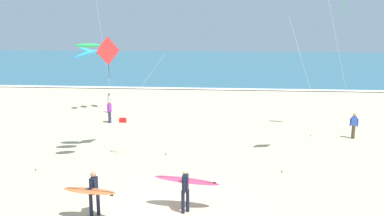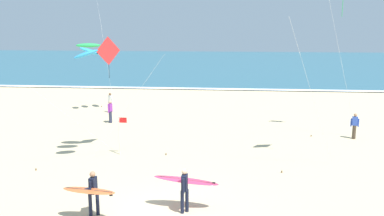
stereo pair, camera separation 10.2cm
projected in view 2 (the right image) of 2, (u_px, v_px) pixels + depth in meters
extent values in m
plane|color=#D1BA8E|center=(170.00, 215.00, 15.23)|extent=(160.00, 160.00, 0.00)
cube|color=#2D6075|center=(220.00, 63.00, 73.16)|extent=(160.00, 60.00, 0.08)
cube|color=white|center=(211.00, 89.00, 44.19)|extent=(160.00, 1.11, 0.01)
cylinder|color=black|center=(182.00, 202.00, 15.31)|extent=(0.13, 0.13, 0.88)
cylinder|color=black|center=(187.00, 201.00, 15.44)|extent=(0.13, 0.13, 0.88)
cube|color=black|center=(185.00, 182.00, 15.23)|extent=(0.22, 0.35, 0.60)
cube|color=white|center=(182.00, 181.00, 15.24)|extent=(0.02, 0.20, 0.32)
sphere|color=tan|center=(185.00, 172.00, 15.15)|extent=(0.21, 0.21, 0.21)
cylinder|color=black|center=(183.00, 186.00, 15.02)|extent=(0.09, 0.09, 0.56)
cylinder|color=black|center=(186.00, 177.00, 15.43)|extent=(0.09, 0.09, 0.26)
cylinder|color=black|center=(184.00, 180.00, 15.55)|extent=(0.26, 0.09, 0.14)
ellipsoid|color=#D83359|center=(186.00, 180.00, 15.59)|extent=(2.51, 0.71, 0.26)
cube|color=#333333|center=(186.00, 179.00, 15.58)|extent=(2.18, 0.15, 0.18)
cube|color=#262628|center=(214.00, 184.00, 15.45)|extent=(0.12, 0.02, 0.14)
cylinder|color=black|center=(90.00, 205.00, 15.06)|extent=(0.13, 0.13, 0.88)
cylinder|color=black|center=(98.00, 204.00, 15.18)|extent=(0.13, 0.13, 0.88)
cube|color=black|center=(93.00, 185.00, 14.97)|extent=(0.23, 0.36, 0.60)
cube|color=red|center=(90.00, 184.00, 14.98)|extent=(0.03, 0.20, 0.32)
sphere|color=#A87A59|center=(92.00, 174.00, 14.89)|extent=(0.21, 0.21, 0.21)
cylinder|color=black|center=(90.00, 185.00, 14.73)|extent=(0.09, 0.09, 0.26)
cylinder|color=black|center=(88.00, 189.00, 14.68)|extent=(0.26, 0.10, 0.14)
cylinder|color=black|center=(96.00, 184.00, 15.20)|extent=(0.09, 0.09, 0.56)
ellipsoid|color=orange|center=(89.00, 191.00, 14.64)|extent=(1.98, 0.70, 0.12)
cube|color=#333333|center=(89.00, 190.00, 14.63)|extent=(1.71, 0.17, 0.05)
cube|color=#262628|center=(111.00, 194.00, 14.51)|extent=(0.12, 0.02, 0.14)
cylinder|color=silver|center=(339.00, 52.00, 24.76)|extent=(2.76, 0.22, 10.32)
cylinder|color=brown|center=(311.00, 136.00, 25.83)|extent=(0.06, 0.06, 0.10)
cube|color=red|center=(108.00, 51.00, 21.84)|extent=(0.96, 1.18, 1.49)
cylinder|color=black|center=(109.00, 72.00, 22.06)|extent=(0.02, 0.02, 0.70)
cylinder|color=silver|center=(75.00, 121.00, 20.99)|extent=(2.77, 3.41, 3.96)
cylinder|color=brown|center=(36.00, 169.00, 19.87)|extent=(0.06, 0.06, 0.10)
cylinder|color=green|center=(343.00, 7.00, 19.34)|extent=(0.02, 0.02, 0.89)
cylinder|color=silver|center=(312.00, 94.00, 19.49)|extent=(2.66, 1.61, 7.13)
cylinder|color=brown|center=(282.00, 172.00, 19.56)|extent=(0.06, 0.06, 0.10)
ellipsoid|color=#2D99DB|center=(91.00, 51.00, 21.61)|extent=(1.31, 0.83, 0.56)
ellipsoid|color=green|center=(88.00, 45.00, 20.60)|extent=(1.30, 0.83, 0.20)
ellipsoid|color=#2D99DB|center=(86.00, 54.00, 19.73)|extent=(1.31, 0.83, 0.56)
cylinder|color=silver|center=(129.00, 106.00, 21.43)|extent=(3.72, 0.81, 5.29)
cylinder|color=brown|center=(166.00, 154.00, 22.18)|extent=(0.06, 0.06, 0.10)
cylinder|color=silver|center=(106.00, 55.00, 32.59)|extent=(1.98, 2.78, 8.79)
cylinder|color=brown|center=(101.00, 106.00, 34.92)|extent=(0.06, 0.06, 0.10)
cylinder|color=#D8593F|center=(111.00, 108.00, 32.61)|extent=(0.22, 0.22, 0.84)
cube|color=white|center=(110.00, 99.00, 32.47)|extent=(0.37, 0.33, 0.54)
sphere|color=brown|center=(110.00, 94.00, 32.39)|extent=(0.20, 0.20, 0.20)
cylinder|color=white|center=(108.00, 100.00, 32.62)|extent=(0.08, 0.08, 0.50)
cylinder|color=white|center=(112.00, 101.00, 32.36)|extent=(0.08, 0.08, 0.50)
cylinder|color=#4C3D2D|center=(354.00, 132.00, 25.26)|extent=(0.22, 0.22, 0.84)
cube|color=#3351B7|center=(355.00, 121.00, 25.12)|extent=(0.35, 0.23, 0.54)
sphere|color=#A87A59|center=(355.00, 115.00, 25.05)|extent=(0.20, 0.20, 0.20)
cylinder|color=#3351B7|center=(351.00, 122.00, 25.20)|extent=(0.08, 0.08, 0.50)
cylinder|color=#3351B7|center=(359.00, 123.00, 25.09)|extent=(0.08, 0.08, 0.50)
cylinder|color=#2D334C|center=(110.00, 117.00, 29.33)|extent=(0.22, 0.22, 0.84)
cube|color=purple|center=(110.00, 107.00, 29.19)|extent=(0.27, 0.36, 0.54)
sphere|color=tan|center=(110.00, 102.00, 29.11)|extent=(0.20, 0.20, 0.20)
cylinder|color=purple|center=(108.00, 109.00, 29.02)|extent=(0.08, 0.08, 0.50)
cylinder|color=purple|center=(112.00, 108.00, 29.40)|extent=(0.08, 0.08, 0.50)
cylinder|color=silver|center=(119.00, 136.00, 22.09)|extent=(0.05, 0.05, 2.10)
cube|color=red|center=(123.00, 120.00, 21.90)|extent=(0.40, 0.02, 0.28)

